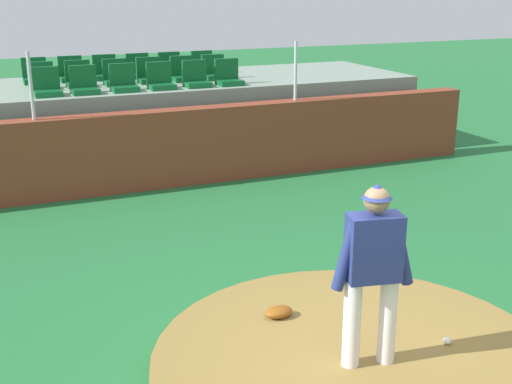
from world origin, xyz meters
TOP-DOWN VIEW (x-y plane):
  - ground_plane at (0.00, 0.00)m, footprint 60.00×60.00m
  - pitchers_mound at (0.00, 0.00)m, footprint 3.81×3.81m
  - pitcher at (0.02, -0.16)m, footprint 0.76×0.34m
  - baseball at (0.90, -0.18)m, footprint 0.07×0.07m
  - fielding_glove at (-0.35, 0.95)m, footprint 0.30×0.21m
  - brick_barrier at (0.00, 6.76)m, footprint 12.89×0.40m
  - fence_post_left at (-2.09, 6.76)m, footprint 0.06×0.06m
  - fence_post_right at (2.69, 6.76)m, footprint 0.06×0.06m
  - bleacher_platform at (0.00, 8.87)m, footprint 11.78×3.17m
  - stadium_chair_0 at (-1.74, 7.83)m, footprint 0.48×0.44m
  - stadium_chair_1 at (-1.08, 7.81)m, footprint 0.48×0.44m
  - stadium_chair_2 at (-0.36, 7.81)m, footprint 0.48×0.44m
  - stadium_chair_3 at (0.35, 7.80)m, footprint 0.48×0.44m
  - stadium_chair_4 at (1.06, 7.80)m, footprint 0.48×0.44m
  - stadium_chair_5 at (1.72, 7.79)m, footprint 0.48×0.44m
  - stadium_chair_6 at (-1.74, 8.67)m, footprint 0.48×0.44m
  - stadium_chair_7 at (-1.04, 8.67)m, footprint 0.48×0.44m
  - stadium_chair_8 at (-0.33, 8.64)m, footprint 0.48×0.44m
  - stadium_chair_9 at (0.36, 8.69)m, footprint 0.48×0.44m
  - stadium_chair_10 at (1.06, 8.65)m, footprint 0.48×0.44m
  - stadium_chair_11 at (1.73, 8.64)m, footprint 0.48×0.44m
  - stadium_chair_12 at (-1.77, 9.53)m, footprint 0.48×0.44m
  - stadium_chair_13 at (-1.06, 9.53)m, footprint 0.48×0.44m
  - stadium_chair_14 at (-0.36, 9.52)m, footprint 0.48×0.44m
  - stadium_chair_15 at (0.34, 9.50)m, footprint 0.48×0.44m
  - stadium_chair_16 at (1.03, 9.49)m, footprint 0.48×0.44m
  - stadium_chair_17 at (1.77, 9.48)m, footprint 0.48×0.44m

SIDE VIEW (x-z plane):
  - ground_plane at x=0.00m, z-range 0.00..0.00m
  - pitchers_mound at x=0.00m, z-range 0.00..0.26m
  - baseball at x=0.90m, z-range 0.26..0.33m
  - fielding_glove at x=-0.35m, z-range 0.26..0.37m
  - brick_barrier at x=0.00m, z-range 0.00..1.39m
  - bleacher_platform at x=0.00m, z-range 0.00..1.61m
  - pitcher at x=0.02m, z-range 0.40..2.10m
  - stadium_chair_0 at x=-1.74m, z-range 1.52..2.02m
  - stadium_chair_1 at x=-1.08m, z-range 1.52..2.02m
  - stadium_chair_2 at x=-0.36m, z-range 1.52..2.02m
  - stadium_chair_3 at x=0.35m, z-range 1.52..2.02m
  - stadium_chair_4 at x=1.06m, z-range 1.52..2.02m
  - stadium_chair_5 at x=1.72m, z-range 1.52..2.02m
  - stadium_chair_6 at x=-1.74m, z-range 1.52..2.02m
  - stadium_chair_7 at x=-1.04m, z-range 1.52..2.02m
  - stadium_chair_8 at x=-0.33m, z-range 1.52..2.02m
  - stadium_chair_9 at x=0.36m, z-range 1.52..2.02m
  - stadium_chair_10 at x=1.06m, z-range 1.52..2.02m
  - stadium_chair_11 at x=1.73m, z-range 1.52..2.02m
  - stadium_chair_12 at x=-1.77m, z-range 1.52..2.02m
  - stadium_chair_13 at x=-1.06m, z-range 1.52..2.02m
  - stadium_chair_14 at x=-0.36m, z-range 1.52..2.02m
  - stadium_chair_15 at x=0.34m, z-range 1.52..2.02m
  - stadium_chair_16 at x=1.03m, z-range 1.52..2.02m
  - stadium_chair_17 at x=1.77m, z-range 1.52..2.02m
  - fence_post_left at x=-2.09m, z-range 1.39..2.51m
  - fence_post_right at x=2.69m, z-range 1.39..2.51m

